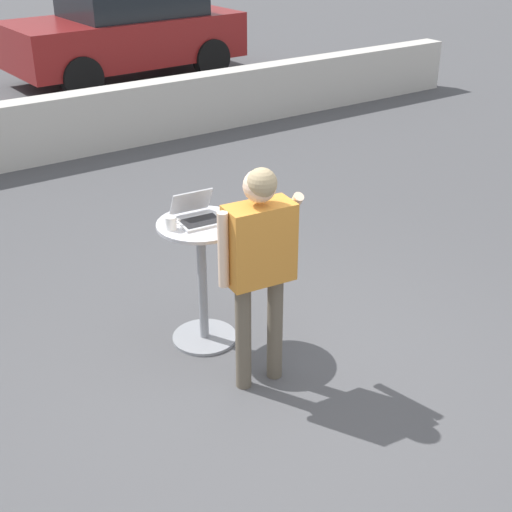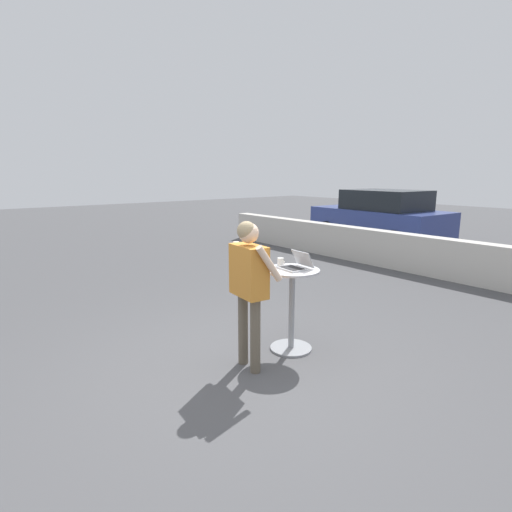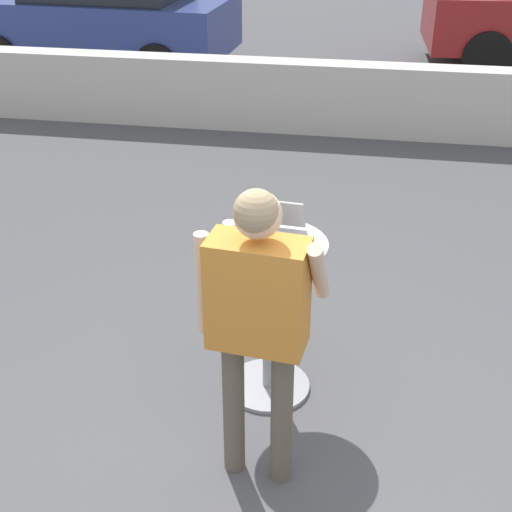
{
  "view_description": "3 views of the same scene",
  "coord_description": "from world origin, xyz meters",
  "px_view_note": "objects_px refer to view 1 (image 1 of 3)",
  "views": [
    {
      "loc": [
        -2.44,
        -3.28,
        3.12
      ],
      "look_at": [
        0.02,
        0.32,
        0.89
      ],
      "focal_mm": 50.0,
      "sensor_mm": 36.0,
      "label": 1
    },
    {
      "loc": [
        3.11,
        -2.36,
        2.09
      ],
      "look_at": [
        -0.14,
        0.27,
        1.22
      ],
      "focal_mm": 28.0,
      "sensor_mm": 36.0,
      "label": 2
    },
    {
      "loc": [
        0.37,
        -2.56,
        2.8
      ],
      "look_at": [
        -0.15,
        0.46,
        1.1
      ],
      "focal_mm": 50.0,
      "sensor_mm": 36.0,
      "label": 3
    }
  ],
  "objects_px": {
    "laptop": "(197,215)",
    "coffee_mug": "(171,223)",
    "cafe_table": "(202,273)",
    "parked_car_near_street": "(127,29)",
    "standing_person": "(259,252)"
  },
  "relations": [
    {
      "from": "cafe_table",
      "to": "coffee_mug",
      "type": "relative_size",
      "value": 8.78
    },
    {
      "from": "laptop",
      "to": "coffee_mug",
      "type": "xyz_separation_m",
      "value": [
        -0.23,
        -0.03,
        0.0
      ]
    },
    {
      "from": "coffee_mug",
      "to": "standing_person",
      "type": "height_order",
      "value": "standing_person"
    },
    {
      "from": "laptop",
      "to": "parked_car_near_street",
      "type": "bearing_deg",
      "value": 68.23
    },
    {
      "from": "coffee_mug",
      "to": "standing_person",
      "type": "bearing_deg",
      "value": -68.77
    },
    {
      "from": "cafe_table",
      "to": "parked_car_near_street",
      "type": "relative_size",
      "value": 0.23
    },
    {
      "from": "standing_person",
      "to": "parked_car_near_street",
      "type": "xyz_separation_m",
      "value": [
        3.29,
        9.07,
        -0.14
      ]
    },
    {
      "from": "cafe_table",
      "to": "coffee_mug",
      "type": "height_order",
      "value": "coffee_mug"
    },
    {
      "from": "laptop",
      "to": "coffee_mug",
      "type": "relative_size",
      "value": 3.12
    },
    {
      "from": "cafe_table",
      "to": "standing_person",
      "type": "bearing_deg",
      "value": -85.94
    },
    {
      "from": "cafe_table",
      "to": "parked_car_near_street",
      "type": "bearing_deg",
      "value": 68.31
    },
    {
      "from": "coffee_mug",
      "to": "standing_person",
      "type": "distance_m",
      "value": 0.75
    },
    {
      "from": "coffee_mug",
      "to": "cafe_table",
      "type": "bearing_deg",
      "value": -4.75
    },
    {
      "from": "laptop",
      "to": "coffee_mug",
      "type": "distance_m",
      "value": 0.23
    },
    {
      "from": "cafe_table",
      "to": "laptop",
      "type": "relative_size",
      "value": 2.81
    }
  ]
}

